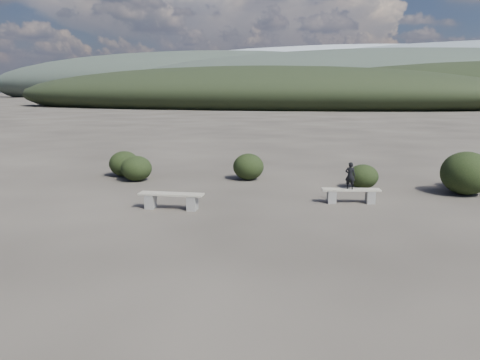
% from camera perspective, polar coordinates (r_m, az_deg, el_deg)
% --- Properties ---
extents(ground, '(1200.00, 1200.00, 0.00)m').
position_cam_1_polar(ground, '(9.87, -2.68, -10.16)').
color(ground, '#322D27').
rests_on(ground, ground).
extents(bench_left, '(2.01, 0.63, 0.49)m').
position_cam_1_polar(bench_left, '(14.29, -8.38, -2.36)').
color(bench_left, slate).
rests_on(bench_left, ground).
extents(bench_right, '(1.88, 0.82, 0.46)m').
position_cam_1_polar(bench_right, '(15.33, 13.38, -1.72)').
color(bench_right, slate).
rests_on(bench_right, ground).
extents(seated_person, '(0.33, 0.23, 0.87)m').
position_cam_1_polar(seated_person, '(15.20, 13.29, 0.53)').
color(seated_person, black).
rests_on(seated_person, bench_right).
extents(shrub_a, '(1.22, 1.22, 1.00)m').
position_cam_1_polar(shrub_a, '(19.01, -12.52, 1.39)').
color(shrub_a, black).
rests_on(shrub_a, ground).
extents(shrub_b, '(1.24, 1.24, 1.06)m').
position_cam_1_polar(shrub_b, '(18.79, 1.03, 1.64)').
color(shrub_b, black).
rests_on(shrub_b, ground).
extents(shrub_c, '(1.11, 1.11, 0.89)m').
position_cam_1_polar(shrub_c, '(17.71, 14.77, 0.42)').
color(shrub_c, black).
rests_on(shrub_c, ground).
extents(shrub_d, '(1.70, 1.70, 1.49)m').
position_cam_1_polar(shrub_d, '(17.84, 25.87, 0.75)').
color(shrub_d, black).
rests_on(shrub_d, ground).
extents(shrub_e, '(1.20, 1.20, 1.00)m').
position_cam_1_polar(shrub_e, '(19.11, 26.03, 0.59)').
color(shrub_e, black).
rests_on(shrub_e, ground).
extents(shrub_f, '(1.25, 1.25, 1.06)m').
position_cam_1_polar(shrub_f, '(20.18, -13.93, 1.95)').
color(shrub_f, black).
rests_on(shrub_f, ground).
extents(mountain_ridges, '(500.00, 400.00, 56.00)m').
position_cam_1_polar(mountain_ridges, '(348.01, 14.80, 11.69)').
color(mountain_ridges, black).
rests_on(mountain_ridges, ground).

